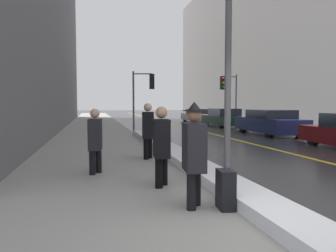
{
  "coord_description": "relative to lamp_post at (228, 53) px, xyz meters",
  "views": [
    {
      "loc": [
        -2.16,
        -3.66,
        1.58
      ],
      "look_at": [
        -0.4,
        4.0,
        1.05
      ],
      "focal_mm": 35.0,
      "sensor_mm": 36.0,
      "label": 1
    }
  ],
  "objects": [
    {
      "name": "pedestrian_in_glasses",
      "position": [
        -2.36,
        1.87,
        -1.68
      ],
      "size": [
        0.33,
        0.5,
        1.48
      ],
      "rotation": [
        0.0,
        0.0,
        -1.67
      ],
      "color": "black",
      "rests_on": "ground"
    },
    {
      "name": "rolling_suitcase",
      "position": [
        -0.49,
        -1.11,
        -2.2
      ],
      "size": [
        0.26,
        0.38,
        0.95
      ],
      "rotation": [
        0.0,
        0.0,
        -1.67
      ],
      "color": "black",
      "rests_on": "ground"
    },
    {
      "name": "snow_bank_curb",
      "position": [
        -0.03,
        4.06,
        -2.4
      ],
      "size": [
        0.71,
        14.28,
        0.21
      ],
      "color": "white",
      "rests_on": "ground"
    },
    {
      "name": "sidewalk_slab",
      "position": [
        -2.24,
        13.06,
        -2.5
      ],
      "size": [
        4.0,
        80.0,
        0.01
      ],
      "color": "gray",
      "rests_on": "ground"
    },
    {
      "name": "pedestrian_in_fedora",
      "position": [
        -0.93,
        -0.94,
        -1.62
      ],
      "size": [
        0.34,
        0.52,
        1.62
      ],
      "rotation": [
        0.0,
        0.0,
        -1.67
      ],
      "color": "black",
      "rests_on": "ground"
    },
    {
      "name": "lamp_post",
      "position": [
        0.0,
        0.0,
        0.0
      ],
      "size": [
        0.28,
        0.28,
        4.09
      ],
      "color": "#515156",
      "rests_on": "ground"
    },
    {
      "name": "parked_car_dark_green",
      "position": [
        6.62,
        16.06,
        -1.9
      ],
      "size": [
        1.8,
        4.39,
        1.26
      ],
      "rotation": [
        0.0,
        0.0,
        1.59
      ],
      "color": "black",
      "rests_on": "ground"
    },
    {
      "name": "traffic_light_far",
      "position": [
        6.68,
        15.52,
        0.11
      ],
      "size": [
        1.31,
        0.43,
        3.62
      ],
      "rotation": [
        0.0,
        0.0,
        3.29
      ],
      "color": "#515156",
      "rests_on": "ground"
    },
    {
      "name": "pedestrian_trailing",
      "position": [
        -0.88,
        3.62,
        -1.61
      ],
      "size": [
        0.36,
        0.75,
        1.61
      ],
      "rotation": [
        0.0,
        0.0,
        -1.67
      ],
      "color": "black",
      "rests_on": "ground"
    },
    {
      "name": "traffic_light_near",
      "position": [
        0.66,
        13.78,
        0.03
      ],
      "size": [
        1.3,
        0.37,
        3.52
      ],
      "rotation": [
        0.0,
        0.0,
        -0.17
      ],
      "color": "#515156",
      "rests_on": "ground"
    },
    {
      "name": "pedestrian_with_shoulder_bag",
      "position": [
        -1.15,
        0.43,
        -1.66
      ],
      "size": [
        0.34,
        0.72,
        1.53
      ],
      "rotation": [
        0.0,
        0.0,
        -1.67
      ],
      "color": "black",
      "rests_on": "ground"
    },
    {
      "name": "parked_car_silver",
      "position": [
        6.6,
        21.72,
        -1.95
      ],
      "size": [
        1.93,
        4.64,
        1.15
      ],
      "rotation": [
        0.0,
        0.0,
        1.62
      ],
      "color": "#B2B2B7",
      "rests_on": "ground"
    },
    {
      "name": "building_facade_right",
      "position": [
        12.76,
        20.06,
        4.69
      ],
      "size": [
        6.0,
        36.0,
        14.38
      ],
      "color": "slate",
      "rests_on": "ground"
    },
    {
      "name": "ground_plane",
      "position": [
        -0.24,
        -1.94,
        -2.5
      ],
      "size": [
        160.0,
        160.0,
        0.0
      ],
      "primitive_type": "plane",
      "color": "#2D2D30"
    },
    {
      "name": "road_centre_stripe",
      "position": [
        3.76,
        13.06,
        -2.5
      ],
      "size": [
        0.16,
        80.0,
        0.0
      ],
      "color": "gold",
      "rests_on": "ground"
    },
    {
      "name": "parked_car_navy",
      "position": [
        6.58,
        9.82,
        -1.89
      ],
      "size": [
        1.94,
        4.77,
        1.28
      ],
      "rotation": [
        0.0,
        0.0,
        1.54
      ],
      "color": "navy",
      "rests_on": "ground"
    }
  ]
}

